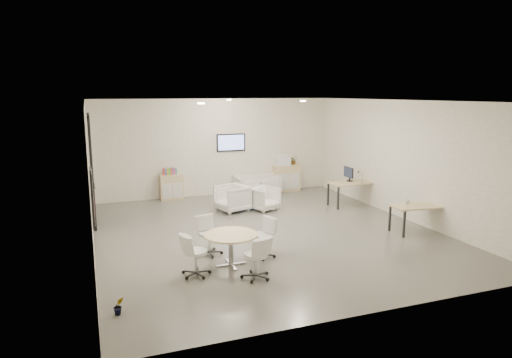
{
  "coord_description": "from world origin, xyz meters",
  "views": [
    {
      "loc": [
        -3.98,
        -10.07,
        3.4
      ],
      "look_at": [
        -0.11,
        0.4,
        1.27
      ],
      "focal_mm": 32.0,
      "sensor_mm": 36.0,
      "label": 1
    }
  ],
  "objects_px": {
    "desk_rear": "(352,184)",
    "round_table": "(231,238)",
    "sideboard_left": "(172,187)",
    "armchair_left": "(232,197)",
    "armchair_right": "(264,198)",
    "desk_front": "(418,208)",
    "sideboard_right": "(286,178)",
    "loveseat": "(256,185)"
  },
  "relations": [
    {
      "from": "desk_rear",
      "to": "round_table",
      "type": "height_order",
      "value": "desk_rear"
    },
    {
      "from": "sideboard_left",
      "to": "armchair_left",
      "type": "height_order",
      "value": "armchair_left"
    },
    {
      "from": "desk_rear",
      "to": "round_table",
      "type": "bearing_deg",
      "value": -149.04
    },
    {
      "from": "sideboard_left",
      "to": "armchair_right",
      "type": "relative_size",
      "value": 1.11
    },
    {
      "from": "round_table",
      "to": "desk_front",
      "type": "bearing_deg",
      "value": 6.38
    },
    {
      "from": "sideboard_right",
      "to": "desk_rear",
      "type": "bearing_deg",
      "value": -69.19
    },
    {
      "from": "armchair_left",
      "to": "desk_rear",
      "type": "height_order",
      "value": "armchair_left"
    },
    {
      "from": "sideboard_left",
      "to": "round_table",
      "type": "distance_m",
      "value": 6.1
    },
    {
      "from": "sideboard_right",
      "to": "desk_rear",
      "type": "distance_m",
      "value": 2.83
    },
    {
      "from": "armchair_right",
      "to": "desk_rear",
      "type": "height_order",
      "value": "armchair_right"
    },
    {
      "from": "sideboard_left",
      "to": "armchair_right",
      "type": "bearing_deg",
      "value": -44.54
    },
    {
      "from": "armchair_left",
      "to": "desk_front",
      "type": "xyz_separation_m",
      "value": [
        3.69,
        -3.48,
        0.18
      ]
    },
    {
      "from": "sideboard_left",
      "to": "desk_front",
      "type": "relative_size",
      "value": 0.61
    },
    {
      "from": "sideboard_right",
      "to": "armchair_left",
      "type": "height_order",
      "value": "sideboard_right"
    },
    {
      "from": "armchair_left",
      "to": "armchair_right",
      "type": "xyz_separation_m",
      "value": [
        0.92,
        -0.21,
        -0.05
      ]
    },
    {
      "from": "armchair_left",
      "to": "loveseat",
      "type": "bearing_deg",
      "value": 126.15
    },
    {
      "from": "loveseat",
      "to": "round_table",
      "type": "height_order",
      "value": "round_table"
    },
    {
      "from": "sideboard_left",
      "to": "desk_front",
      "type": "bearing_deg",
      "value": -47.49
    },
    {
      "from": "sideboard_right",
      "to": "armchair_right",
      "type": "bearing_deg",
      "value": -127.22
    },
    {
      "from": "sideboard_right",
      "to": "round_table",
      "type": "relative_size",
      "value": 0.85
    },
    {
      "from": "sideboard_right",
      "to": "loveseat",
      "type": "bearing_deg",
      "value": -173.68
    },
    {
      "from": "sideboard_right",
      "to": "desk_front",
      "type": "xyz_separation_m",
      "value": [
        1.07,
        -5.51,
        0.14
      ]
    },
    {
      "from": "sideboard_left",
      "to": "round_table",
      "type": "bearing_deg",
      "value": -89.0
    },
    {
      "from": "loveseat",
      "to": "desk_rear",
      "type": "height_order",
      "value": "desk_rear"
    },
    {
      "from": "armchair_right",
      "to": "desk_rear",
      "type": "bearing_deg",
      "value": -31.08
    },
    {
      "from": "loveseat",
      "to": "armchair_right",
      "type": "relative_size",
      "value": 2.07
    },
    {
      "from": "sideboard_left",
      "to": "loveseat",
      "type": "distance_m",
      "value": 2.86
    },
    {
      "from": "desk_rear",
      "to": "round_table",
      "type": "relative_size",
      "value": 1.34
    },
    {
      "from": "sideboard_left",
      "to": "loveseat",
      "type": "relative_size",
      "value": 0.53
    },
    {
      "from": "desk_front",
      "to": "armchair_right",
      "type": "bearing_deg",
      "value": 135.79
    },
    {
      "from": "sideboard_right",
      "to": "round_table",
      "type": "xyz_separation_m",
      "value": [
        -3.9,
        -6.07,
        0.11
      ]
    },
    {
      "from": "armchair_right",
      "to": "desk_front",
      "type": "height_order",
      "value": "armchair_right"
    },
    {
      "from": "desk_front",
      "to": "loveseat",
      "type": "bearing_deg",
      "value": 118.03
    },
    {
      "from": "desk_front",
      "to": "round_table",
      "type": "relative_size",
      "value": 1.25
    },
    {
      "from": "round_table",
      "to": "armchair_right",
      "type": "bearing_deg",
      "value": 60.07
    },
    {
      "from": "desk_front",
      "to": "sideboard_left",
      "type": "bearing_deg",
      "value": 138.01
    },
    {
      "from": "sideboard_right",
      "to": "desk_front",
      "type": "distance_m",
      "value": 5.62
    },
    {
      "from": "loveseat",
      "to": "sideboard_right",
      "type": "bearing_deg",
      "value": 2.77
    },
    {
      "from": "round_table",
      "to": "sideboard_right",
      "type": "bearing_deg",
      "value": 57.23
    },
    {
      "from": "sideboard_left",
      "to": "armchair_right",
      "type": "distance_m",
      "value": 3.24
    },
    {
      "from": "sideboard_right",
      "to": "armchair_left",
      "type": "relative_size",
      "value": 1.09
    },
    {
      "from": "loveseat",
      "to": "desk_rear",
      "type": "xyz_separation_m",
      "value": [
        2.17,
        -2.51,
        0.35
      ]
    }
  ]
}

